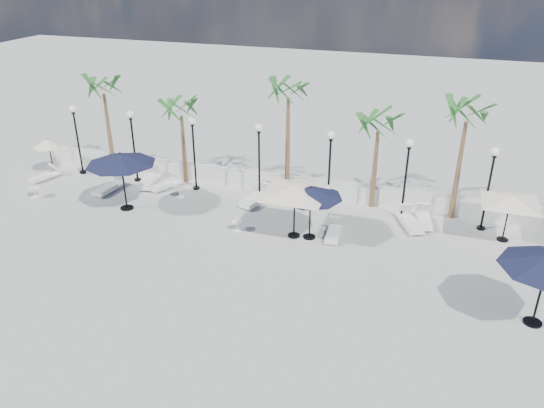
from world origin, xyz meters
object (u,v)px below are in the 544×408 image
(lounger_0, at_px, (45,176))
(lounger_8, at_px, (424,219))
(parasol_navy_mid, at_px, (311,192))
(parasol_cream_sq_a, at_px, (295,186))
(lounger_7, at_px, (334,232))
(lounger_6, at_px, (410,221))
(lounger_1, at_px, (108,187))
(lounger_3, at_px, (166,184))
(lounger_4, at_px, (258,198))
(parasol_cream_small, at_px, (48,143))
(parasol_cream_sq_b, at_px, (512,196))
(lounger_2, at_px, (149,180))
(parasol_navy_left, at_px, (121,159))
(lounger_5, at_px, (259,195))

(lounger_0, relative_size, lounger_8, 0.92)
(lounger_0, xyz_separation_m, parasol_navy_mid, (15.30, -1.72, 1.93))
(parasol_cream_sq_a, bearing_deg, lounger_8, 29.57)
(lounger_7, bearing_deg, lounger_6, 29.03)
(lounger_1, height_order, lounger_7, lounger_1)
(lounger_3, xyz_separation_m, lounger_4, (5.19, -0.21, 0.05))
(lounger_3, height_order, parasol_cream_sq_a, parasol_cream_sq_a)
(lounger_1, relative_size, lounger_8, 1.04)
(parasol_cream_small, bearing_deg, lounger_0, -81.69)
(lounger_4, distance_m, parasol_cream_sq_b, 11.38)
(lounger_2, distance_m, parasol_cream_sq_a, 9.62)
(lounger_4, height_order, parasol_cream_small, parasol_cream_small)
(lounger_0, relative_size, lounger_6, 0.84)
(lounger_2, xyz_separation_m, parasol_cream_small, (-5.87, -0.30, 1.49))
(lounger_0, height_order, lounger_1, lounger_1)
(parasol_navy_left, bearing_deg, lounger_6, 10.44)
(lounger_7, distance_m, parasol_navy_mid, 2.20)
(parasol_cream_small, bearing_deg, lounger_2, 2.89)
(lounger_8, distance_m, parasol_cream_sq_b, 3.85)
(lounger_1, height_order, lounger_6, lounger_6)
(lounger_3, height_order, parasol_navy_left, parasol_navy_left)
(lounger_4, bearing_deg, lounger_5, 122.11)
(parasol_cream_small, bearing_deg, lounger_8, 0.84)
(lounger_5, distance_m, parasol_navy_left, 6.80)
(lounger_3, distance_m, parasol_navy_left, 3.64)
(lounger_2, bearing_deg, lounger_4, -15.46)
(parasol_cream_sq_b, bearing_deg, lounger_2, 178.39)
(lounger_7, bearing_deg, lounger_1, 170.42)
(lounger_1, bearing_deg, parasol_cream_sq_b, 8.14)
(lounger_5, height_order, parasol_cream_sq_b, parasol_cream_sq_b)
(lounger_6, xyz_separation_m, parasol_navy_left, (-13.12, -2.42, 2.29))
(lounger_3, distance_m, parasol_cream_small, 7.11)
(lounger_3, distance_m, parasol_cream_sq_a, 8.59)
(lounger_6, distance_m, lounger_7, 3.66)
(lounger_1, bearing_deg, lounger_0, -178.35)
(lounger_0, bearing_deg, lounger_4, 19.97)
(lounger_1, height_order, parasol_navy_left, parasol_navy_left)
(parasol_navy_mid, height_order, parasol_cream_sq_b, parasol_navy_mid)
(parasol_navy_left, relative_size, parasol_navy_mid, 1.20)
(parasol_navy_mid, bearing_deg, parasol_cream_sq_b, 16.87)
(lounger_0, bearing_deg, lounger_6, 18.16)
(lounger_3, height_order, parasol_cream_small, parasol_cream_small)
(lounger_1, distance_m, parasol_navy_left, 3.38)
(parasol_cream_sq_b, relative_size, parasol_cream_small, 2.21)
(lounger_5, distance_m, parasol_cream_sq_a, 4.56)
(lounger_4, bearing_deg, lounger_8, 23.02)
(lounger_1, distance_m, lounger_7, 12.11)
(lounger_8, bearing_deg, lounger_7, -155.87)
(lounger_0, xyz_separation_m, lounger_7, (16.28, -1.34, 0.01))
(lounger_6, bearing_deg, lounger_7, -171.10)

